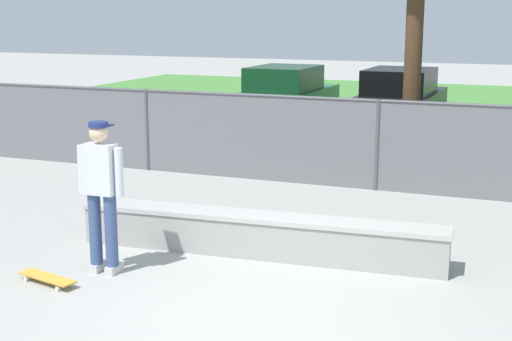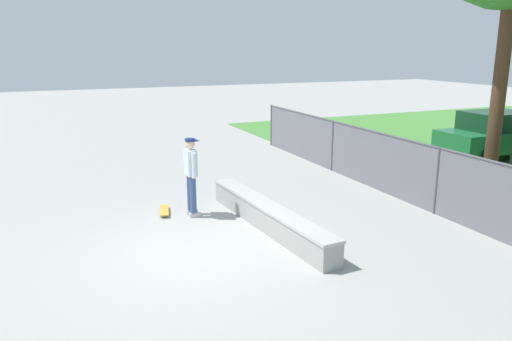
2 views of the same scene
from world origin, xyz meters
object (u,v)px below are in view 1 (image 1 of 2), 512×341
Objects in this scene: car_green at (285,96)px; concrete_ledge at (259,235)px; skateboarder at (101,190)px; car_black at (400,100)px; skateboard at (47,278)px.

concrete_ledge is at bearing -72.49° from car_green.
car_black is (1.31, 11.88, -0.19)m from skateboarder.
skateboard is at bearing -97.86° from car_black.
concrete_ledge is at bearing 44.07° from skateboard.
car_black is at bearing 82.14° from skateboard.
car_green is (-3.26, 10.33, 0.56)m from concrete_ledge.
car_black is at bearing 5.02° from car_green.
car_black is (1.72, 12.45, 0.77)m from skateboard.
skateboard is 0.19× the size of car_black.
car_black is (3.07, 0.27, 0.00)m from car_green.
skateboarder reaches higher than car_black.
car_black reaches higher than concrete_ledge.
concrete_ledge reaches higher than skateboard.
concrete_ledge is 1.14× the size of car_black.
car_green is at bearing -174.98° from car_black.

